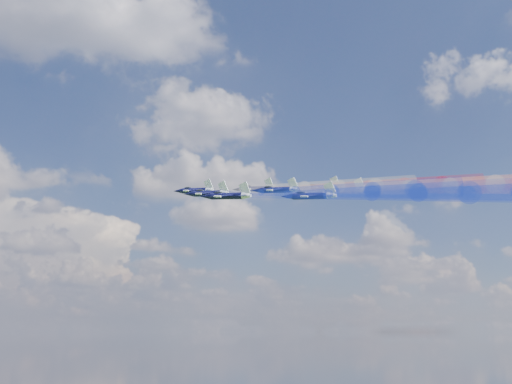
{
  "coord_description": "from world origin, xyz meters",
  "views": [
    {
      "loc": [
        -43.32,
        -121.03,
        104.91
      ],
      "look_at": [
        -10.92,
        16.43,
        136.72
      ],
      "focal_mm": 43.71,
      "sensor_mm": 36.0,
      "label": 1
    }
  ],
  "objects": [
    {
      "name": "jet_lead",
      "position": [
        -23.39,
        30.31,
        139.49
      ],
      "size": [
        16.58,
        16.63,
        7.09
      ],
      "primitive_type": null,
      "rotation": [
        0.1,
        -0.26,
        0.77
      ],
      "color": "black"
    },
    {
      "name": "trail_lead",
      "position": [
        -1.47,
        9.0,
        136.59
      ],
      "size": [
        39.21,
        38.71,
        9.92
      ],
      "primitive_type": null,
      "rotation": [
        0.1,
        -0.26,
        0.77
      ],
      "color": "white"
    },
    {
      "name": "jet_inner_left",
      "position": [
        -22.5,
        14.86,
        135.43
      ],
      "size": [
        16.58,
        16.63,
        7.09
      ],
      "primitive_type": null,
      "rotation": [
        0.1,
        -0.26,
        0.77
      ],
      "color": "black"
    },
    {
      "name": "trail_inner_left",
      "position": [
        -0.58,
        -6.44,
        132.53
      ],
      "size": [
        39.21,
        38.71,
        9.92
      ],
      "primitive_type": null,
      "rotation": [
        0.1,
        -0.26,
        0.77
      ],
      "color": "#1B38E7"
    },
    {
      "name": "jet_inner_right",
      "position": [
        -8.16,
        29.55,
        140.54
      ],
      "size": [
        16.58,
        16.63,
        7.09
      ],
      "primitive_type": null,
      "rotation": [
        0.1,
        -0.26,
        0.77
      ],
      "color": "black"
    },
    {
      "name": "trail_inner_right",
      "position": [
        13.77,
        8.25,
        137.64
      ],
      "size": [
        39.21,
        38.71,
        9.92
      ],
      "primitive_type": null,
      "rotation": [
        0.1,
        -0.26,
        0.77
      ],
      "color": "red"
    },
    {
      "name": "jet_outer_left",
      "position": [
        -20.84,
        -0.22,
        131.73
      ],
      "size": [
        16.58,
        16.63,
        7.09
      ],
      "primitive_type": null,
      "rotation": [
        0.1,
        -0.26,
        0.77
      ],
      "color": "black"
    },
    {
      "name": "trail_outer_left",
      "position": [
        1.08,
        -21.52,
        128.82
      ],
      "size": [
        39.21,
        38.71,
        9.92
      ],
      "primitive_type": null,
      "rotation": [
        0.1,
        -0.26,
        0.77
      ],
      "color": "#1B38E7"
    },
    {
      "name": "jet_center_third",
      "position": [
        -7.0,
        12.68,
        136.57
      ],
      "size": [
        16.58,
        16.63,
        7.09
      ],
      "primitive_type": null,
      "rotation": [
        0.1,
        -0.26,
        0.77
      ],
      "color": "black"
    },
    {
      "name": "trail_center_third",
      "position": [
        14.92,
        -8.63,
        133.67
      ],
      "size": [
        39.21,
        38.71,
        9.92
      ],
      "primitive_type": null,
      "rotation": [
        0.1,
        -0.26,
        0.77
      ],
      "color": "white"
    },
    {
      "name": "jet_outer_right",
      "position": [
        7.99,
        25.86,
        140.98
      ],
      "size": [
        16.58,
        16.63,
        7.09
      ],
      "primitive_type": null,
      "rotation": [
        0.1,
        -0.26,
        0.77
      ],
      "color": "black"
    },
    {
      "name": "trail_outer_right",
      "position": [
        29.91,
        4.55,
        138.08
      ],
      "size": [
        39.21,
        38.71,
        9.92
      ],
      "primitive_type": null,
      "rotation": [
        0.1,
        -0.26,
        0.77
      ],
      "color": "red"
    },
    {
      "name": "jet_rear_left",
      "position": [
        -4.66,
        -4.79,
        131.58
      ],
      "size": [
        16.58,
        16.63,
        7.09
      ],
      "primitive_type": null,
      "rotation": [
        0.1,
        -0.26,
        0.77
      ],
      "color": "black"
    },
    {
      "name": "trail_rear_left",
      "position": [
        17.27,
        -26.1,
        128.67
      ],
      "size": [
        39.21,
        38.71,
        9.92
      ],
      "primitive_type": null,
      "rotation": [
        0.1,
        -0.26,
        0.77
      ],
      "color": "#1B38E7"
    },
    {
      "name": "jet_rear_right",
      "position": [
        8.15,
        10.68,
        136.81
      ],
      "size": [
        16.58,
        16.63,
        7.09
      ],
      "primitive_type": null,
      "rotation": [
        0.1,
        -0.26,
        0.77
      ],
      "color": "black"
    },
    {
      "name": "trail_rear_right",
      "position": [
        30.07,
        -10.63,
        133.91
      ],
      "size": [
        39.21,
        38.71,
        9.92
      ],
      "primitive_type": null,
      "rotation": [
        0.1,
        -0.26,
        0.77
      ],
      "color": "red"
    }
  ]
}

